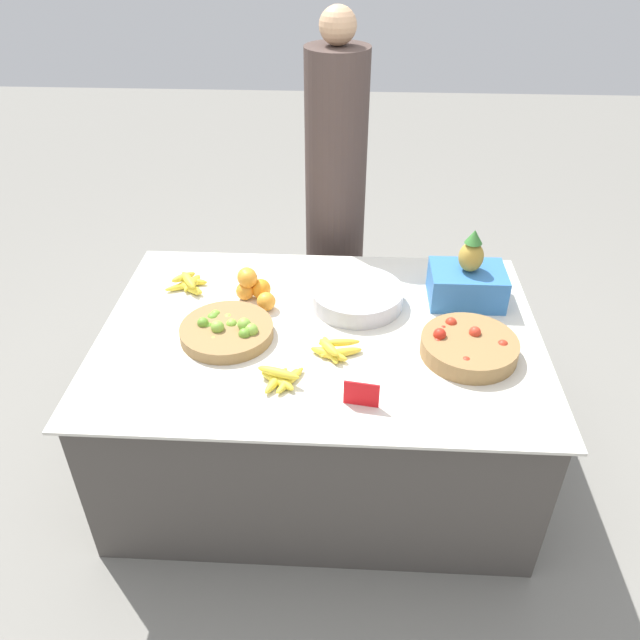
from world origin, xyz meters
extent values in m
plane|color=gray|center=(0.00, 0.00, 0.00)|extent=(12.00, 12.00, 0.00)
cube|color=#4C4742|center=(0.00, 0.00, 0.34)|extent=(1.63, 1.14, 0.68)
cube|color=silver|center=(0.00, 0.00, 0.68)|extent=(1.70, 1.19, 0.01)
cylinder|color=olive|center=(-0.35, -0.06, 0.71)|extent=(0.36, 0.36, 0.05)
sphere|color=#89BC42|center=(-0.39, -0.13, 0.72)|extent=(0.04, 0.04, 0.04)
sphere|color=#6BA333|center=(-0.42, 0.01, 0.73)|extent=(0.05, 0.05, 0.05)
sphere|color=#89BC42|center=(-0.38, -0.08, 0.75)|extent=(0.05, 0.05, 0.05)
sphere|color=#6BA333|center=(-0.43, -0.05, 0.72)|extent=(0.05, 0.05, 0.05)
sphere|color=#89BC42|center=(-0.36, 0.02, 0.72)|extent=(0.04, 0.04, 0.04)
sphere|color=#89BC42|center=(-0.31, -0.04, 0.72)|extent=(0.04, 0.04, 0.04)
sphere|color=#6BA333|center=(-0.44, -0.05, 0.75)|extent=(0.04, 0.04, 0.04)
sphere|color=#6BA333|center=(-0.40, -0.06, 0.72)|extent=(0.04, 0.04, 0.04)
sphere|color=#89BC42|center=(-0.25, -0.09, 0.75)|extent=(0.05, 0.05, 0.05)
sphere|color=#89BC42|center=(-0.28, -0.07, 0.76)|extent=(0.05, 0.05, 0.05)
sphere|color=#7AB238|center=(-0.41, 0.03, 0.73)|extent=(0.04, 0.04, 0.04)
sphere|color=#89BC42|center=(-0.34, -0.04, 0.73)|extent=(0.04, 0.04, 0.04)
sphere|color=#6BA333|center=(-0.28, -0.11, 0.74)|extent=(0.05, 0.05, 0.05)
cylinder|color=olive|center=(0.55, -0.12, 0.72)|extent=(0.35, 0.35, 0.07)
sphere|color=red|center=(0.58, -0.08, 0.76)|extent=(0.04, 0.04, 0.04)
sphere|color=red|center=(0.58, -0.13, 0.73)|extent=(0.05, 0.05, 0.05)
sphere|color=red|center=(0.44, -0.12, 0.74)|extent=(0.05, 0.05, 0.05)
sphere|color=red|center=(0.47, -0.19, 0.73)|extent=(0.05, 0.05, 0.05)
sphere|color=red|center=(0.67, -0.13, 0.75)|extent=(0.04, 0.04, 0.04)
sphere|color=red|center=(0.47, -0.04, 0.74)|extent=(0.04, 0.04, 0.04)
sphere|color=red|center=(0.48, -0.19, 0.72)|extent=(0.05, 0.05, 0.05)
sphere|color=red|center=(0.50, -0.01, 0.75)|extent=(0.04, 0.04, 0.04)
sphere|color=red|center=(0.55, -0.23, 0.73)|extent=(0.04, 0.04, 0.04)
sphere|color=red|center=(0.52, -0.23, 0.74)|extent=(0.04, 0.04, 0.04)
sphere|color=red|center=(0.64, -0.08, 0.73)|extent=(0.05, 0.05, 0.05)
sphere|color=red|center=(0.44, -0.10, 0.77)|extent=(0.05, 0.05, 0.05)
sphere|color=orange|center=(-0.32, 0.21, 0.73)|extent=(0.08, 0.08, 0.08)
sphere|color=orange|center=(-0.23, 0.14, 0.73)|extent=(0.08, 0.08, 0.08)
sphere|color=orange|center=(-0.26, 0.23, 0.73)|extent=(0.08, 0.08, 0.08)
sphere|color=orange|center=(-0.31, 0.22, 0.79)|extent=(0.08, 0.08, 0.08)
sphere|color=orange|center=(-0.31, 0.22, 0.79)|extent=(0.08, 0.08, 0.08)
cylinder|color=#B7B7BF|center=(0.14, 0.20, 0.73)|extent=(0.38, 0.38, 0.07)
cube|color=red|center=(0.16, -0.41, 0.74)|extent=(0.12, 0.02, 0.10)
cube|color=#3370B7|center=(0.59, 0.25, 0.76)|extent=(0.30, 0.22, 0.14)
ellipsoid|color=#B28E38|center=(0.59, 0.25, 0.90)|extent=(0.10, 0.10, 0.12)
cone|color=#387A33|center=(0.59, 0.25, 0.99)|extent=(0.07, 0.07, 0.06)
ellipsoid|color=yellow|center=(-0.60, 0.27, 0.70)|extent=(0.15, 0.10, 0.03)
ellipsoid|color=yellow|center=(-0.56, 0.25, 0.71)|extent=(0.10, 0.11, 0.03)
ellipsoid|color=yellow|center=(-0.56, 0.31, 0.71)|extent=(0.12, 0.04, 0.03)
ellipsoid|color=yellow|center=(-0.57, 0.25, 0.71)|extent=(0.13, 0.10, 0.03)
ellipsoid|color=yellow|center=(-0.57, 0.29, 0.71)|extent=(0.07, 0.14, 0.04)
ellipsoid|color=yellow|center=(-0.60, 0.30, 0.73)|extent=(0.10, 0.10, 0.03)
ellipsoid|color=yellow|center=(-0.57, 0.27, 0.74)|extent=(0.10, 0.14, 0.04)
ellipsoid|color=yellow|center=(0.09, -0.16, 0.71)|extent=(0.16, 0.08, 0.03)
ellipsoid|color=yellow|center=(0.04, -0.13, 0.71)|extent=(0.07, 0.14, 0.03)
ellipsoid|color=yellow|center=(0.04, -0.17, 0.71)|extent=(0.15, 0.09, 0.04)
ellipsoid|color=yellow|center=(0.04, -0.15, 0.71)|extent=(0.09, 0.15, 0.03)
ellipsoid|color=yellow|center=(0.08, -0.12, 0.73)|extent=(0.16, 0.05, 0.03)
ellipsoid|color=yellow|center=(0.04, -0.16, 0.73)|extent=(0.09, 0.11, 0.03)
ellipsoid|color=yellow|center=(-0.12, -0.32, 0.71)|extent=(0.12, 0.12, 0.03)
ellipsoid|color=yellow|center=(-0.09, -0.32, 0.70)|extent=(0.10, 0.15, 0.03)
ellipsoid|color=yellow|center=(-0.13, -0.32, 0.71)|extent=(0.09, 0.15, 0.03)
ellipsoid|color=yellow|center=(-0.13, -0.32, 0.71)|extent=(0.14, 0.11, 0.03)
ellipsoid|color=yellow|center=(-0.09, -0.32, 0.71)|extent=(0.08, 0.14, 0.03)
ellipsoid|color=yellow|center=(-0.13, -0.31, 0.73)|extent=(0.15, 0.08, 0.03)
ellipsoid|color=yellow|center=(-0.13, -0.31, 0.73)|extent=(0.16, 0.08, 0.03)
cylinder|color=#473833|center=(0.03, 0.90, 0.77)|extent=(0.29, 0.29, 1.55)
sphere|color=tan|center=(0.03, 0.90, 1.63)|extent=(0.16, 0.16, 0.16)
camera|label=1|loc=(0.10, -1.96, 2.12)|focal=35.00mm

